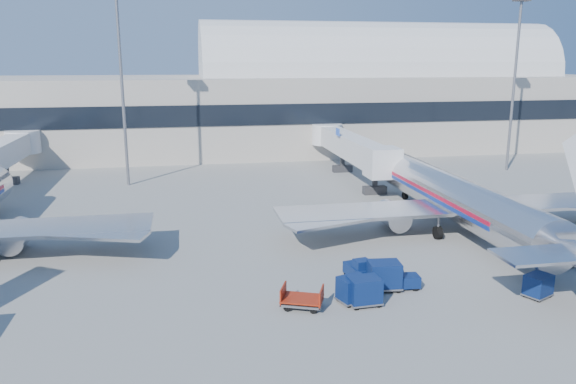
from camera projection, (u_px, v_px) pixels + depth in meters
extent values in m
plane|color=gray|center=(367.00, 259.00, 42.57)|extent=(260.00, 260.00, 0.00)
cube|color=#B2AA9E|center=(108.00, 115.00, 90.22)|extent=(170.00, 28.00, 12.00)
cube|color=black|center=(95.00, 118.00, 76.65)|extent=(170.00, 0.40, 3.00)
cylinder|color=silver|center=(376.00, 76.00, 96.98)|extent=(60.00, 18.00, 18.00)
cylinder|color=silver|center=(454.00, 197.00, 49.45)|extent=(3.80, 28.00, 3.80)
sphere|color=silver|center=(396.00, 168.00, 62.84)|extent=(3.72, 3.72, 3.72)
cube|color=#AF0D28|center=(449.00, 192.00, 50.35)|extent=(3.85, 20.16, 0.32)
cube|color=navy|center=(449.00, 196.00, 50.44)|extent=(3.85, 20.16, 0.32)
cube|color=silver|center=(459.00, 207.00, 48.64)|extent=(32.00, 5.00, 0.28)
cylinder|color=#B7B7BC|center=(393.00, 216.00, 49.29)|extent=(2.10, 3.80, 2.10)
cylinder|color=#B7B7BC|center=(506.00, 210.00, 51.28)|extent=(2.10, 3.80, 2.10)
cylinder|color=black|center=(405.00, 195.00, 60.54)|extent=(0.40, 0.90, 0.90)
cylinder|color=#B7B7BC|center=(15.00, 236.00, 43.68)|extent=(2.10, 3.80, 2.10)
cube|color=silver|center=(349.00, 146.00, 71.72)|extent=(2.70, 24.00, 2.70)
cube|color=silver|center=(383.00, 162.00, 60.05)|extent=(3.40, 3.20, 3.20)
cylinder|color=silver|center=(327.00, 134.00, 82.71)|extent=(4.40, 4.40, 3.00)
cube|color=#2D2D30|center=(375.00, 178.00, 62.66)|extent=(0.50, 0.50, 3.00)
cube|color=#2D2D30|center=(375.00, 190.00, 62.97)|extent=(2.60, 1.00, 0.90)
cube|color=#2D2D30|center=(343.00, 159.00, 75.09)|extent=(0.50, 0.50, 3.00)
cube|color=#2D2D30|center=(342.00, 169.00, 75.40)|extent=(2.60, 1.00, 0.90)
cube|color=#1B3C97|center=(338.00, 132.00, 71.01)|extent=(0.12, 1.40, 0.90)
cylinder|color=silver|center=(23.00, 142.00, 75.11)|extent=(4.40, 4.40, 3.00)
cube|color=#2D2D30|center=(6.00, 170.00, 67.49)|extent=(0.50, 0.50, 3.00)
cube|color=#2D2D30|center=(8.00, 181.00, 67.80)|extent=(2.60, 1.00, 0.90)
cylinder|color=slate|center=(122.00, 93.00, 65.11)|extent=(0.36, 0.36, 22.00)
cylinder|color=slate|center=(514.00, 89.00, 74.16)|extent=(0.36, 0.36, 22.00)
cube|color=#9E9E96|center=(562.00, 232.00, 47.64)|extent=(3.00, 0.55, 0.90)
cube|color=#091B49|center=(402.00, 281.00, 36.87)|extent=(2.36, 1.30, 0.75)
cube|color=#091B49|center=(395.00, 273.00, 36.68)|extent=(0.96, 1.06, 0.70)
cylinder|color=black|center=(411.00, 282.00, 37.46)|extent=(0.57, 0.26, 0.56)
cube|color=#091B49|center=(562.00, 258.00, 41.04)|extent=(2.69, 1.81, 0.80)
cube|color=#091B49|center=(555.00, 249.00, 40.93)|extent=(1.20, 1.28, 0.75)
cylinder|color=black|center=(571.00, 260.00, 41.52)|extent=(0.64, 0.38, 0.60)
cube|color=#091B49|center=(358.00, 271.00, 38.52)|extent=(1.60, 2.56, 0.78)
cube|color=#091B49|center=(362.00, 265.00, 37.90)|extent=(1.19, 1.10, 0.73)
cylinder|color=black|center=(346.00, 272.00, 39.18)|extent=(0.33, 0.61, 0.58)
cube|color=#091B49|center=(384.00, 274.00, 36.62)|extent=(2.17, 1.76, 1.63)
cube|color=slate|center=(384.00, 286.00, 36.81)|extent=(2.28, 1.83, 0.11)
cylinder|color=black|center=(393.00, 282.00, 37.49)|extent=(0.47, 0.22, 0.45)
cube|color=#091B49|center=(364.00, 290.00, 34.34)|extent=(1.98, 1.59, 1.52)
cube|color=slate|center=(364.00, 301.00, 34.51)|extent=(2.09, 1.65, 0.10)
cylinder|color=black|center=(371.00, 297.00, 35.24)|extent=(0.43, 0.19, 0.42)
cube|color=#091B49|center=(353.00, 288.00, 34.73)|extent=(2.11, 1.86, 1.42)
cube|color=slate|center=(353.00, 299.00, 34.90)|extent=(2.22, 1.93, 0.10)
cylinder|color=black|center=(357.00, 294.00, 35.69)|extent=(0.42, 0.27, 0.39)
cube|color=#091B49|center=(538.00, 285.00, 35.48)|extent=(2.00, 1.83, 1.30)
cube|color=slate|center=(537.00, 294.00, 35.63)|extent=(2.10, 1.91, 0.09)
cylinder|color=black|center=(535.00, 290.00, 36.39)|extent=(0.39, 0.28, 0.36)
cube|color=slate|center=(302.00, 302.00, 34.03)|extent=(2.92, 2.48, 0.13)
cube|color=maroon|center=(302.00, 299.00, 33.98)|extent=(2.94, 2.53, 0.09)
cylinder|color=black|center=(316.00, 301.00, 34.51)|extent=(0.48, 0.33, 0.45)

